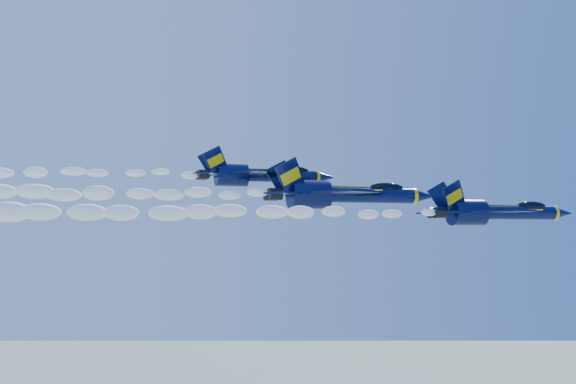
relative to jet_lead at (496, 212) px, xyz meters
name	(u,v)px	position (x,y,z in m)	size (l,w,h in m)	color
jet_lead	(496,212)	(0.00, 0.00, 0.00)	(15.43, 12.66, 5.73)	#080F38
smoke_trail_jet_lead	(136,213)	(-32.88, 0.00, -0.42)	(52.56, 1.84, 1.66)	white
jet_second	(343,194)	(-11.17, 9.54, 1.95)	(18.59, 15.25, 6.91)	#080F38
jet_third	(259,175)	(-18.14, 15.50, 4.14)	(15.24, 12.50, 5.66)	#080F38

